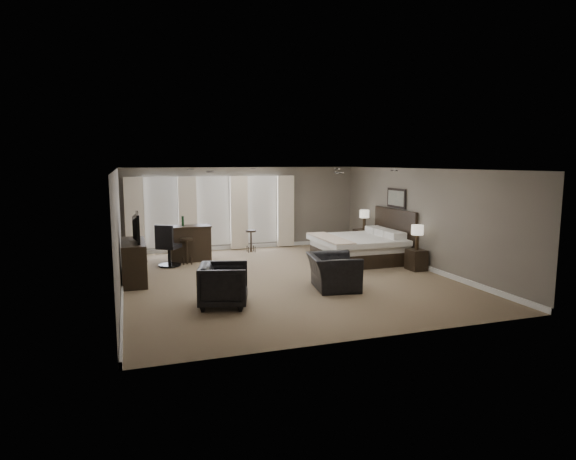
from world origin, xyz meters
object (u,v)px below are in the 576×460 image
object	(u,v)px
bar_stool_right	(251,241)
lamp_near	(417,237)
dresser	(134,262)
desk_chair	(169,245)
tv	(133,238)
armchair_far	(224,283)
lamp_far	(364,220)
bar_counter	(190,243)
nightstand_far	(364,240)
nightstand_near	(416,260)
armchair_near	(333,266)
bed	(360,236)
bar_stool_left	(187,251)

from	to	relation	value
bar_stool_right	lamp_near	bearing A→B (deg)	-47.81
dresser	desk_chair	xyz separation A→B (m)	(0.92, 1.47, 0.10)
tv	armchair_far	xyz separation A→B (m)	(1.60, -2.55, -0.57)
lamp_far	bar_counter	size ratio (longest dim) A/B	0.54
desk_chair	armchair_far	bearing A→B (deg)	132.63
bar_stool_right	desk_chair	bearing A→B (deg)	-153.15
lamp_near	desk_chair	distance (m)	6.50
nightstand_far	tv	world-z (taller)	tv
nightstand_near	lamp_near	distance (m)	0.58
lamp_far	dresser	bearing A→B (deg)	-164.69
bar_counter	bar_stool_right	size ratio (longest dim) A/B	1.69
armchair_near	armchair_far	xyz separation A→B (m)	(-2.52, -0.52, -0.05)
lamp_far	tv	bearing A→B (deg)	-164.69
lamp_near	armchair_far	bearing A→B (deg)	-163.75
nightstand_far	armchair_near	world-z (taller)	armchair_near
lamp_near	armchair_near	world-z (taller)	lamp_near
armchair_far	bed	bearing A→B (deg)	-40.49
lamp_near	desk_chair	world-z (taller)	lamp_near
armchair_near	bar_stool_left	distance (m)	4.54
lamp_near	bar_stool_left	distance (m)	6.12
bar_stool_left	tv	bearing A→B (deg)	-131.21
tv	desk_chair	world-z (taller)	desk_chair
nightstand_near	armchair_near	world-z (taller)	armchair_near
bar_counter	bed	bearing A→B (deg)	-19.43
tv	desk_chair	size ratio (longest dim) A/B	0.99
lamp_far	bar_stool_right	bearing A→B (deg)	165.58
bed	dresser	world-z (taller)	bed
nightstand_near	armchair_near	xyz separation A→B (m)	(-2.79, -1.03, 0.24)
armchair_far	desk_chair	xyz separation A→B (m)	(-0.69, 4.03, 0.11)
lamp_far	armchair_near	world-z (taller)	lamp_far
nightstand_near	tv	bearing A→B (deg)	171.74
nightstand_far	lamp_near	world-z (taller)	lamp_near
nightstand_far	bar_stool_right	bearing A→B (deg)	165.58
tv	bar_stool_left	world-z (taller)	tv
bar_stool_left	desk_chair	distance (m)	0.54
armchair_far	bar_counter	size ratio (longest dim) A/B	0.80
bar_counter	nightstand_far	bearing A→B (deg)	-1.42
lamp_near	bar_stool_right	size ratio (longest dim) A/B	0.93
bed	desk_chair	bearing A→B (deg)	168.64
bed	bar_stool_right	distance (m)	3.47
nightstand_far	tv	distance (m)	7.21
nightstand_far	bar_counter	world-z (taller)	bar_counter
bed	bar_stool_left	distance (m)	4.79
bar_counter	bar_stool_right	world-z (taller)	bar_counter
lamp_far	armchair_near	bearing A→B (deg)	-125.43
armchair_near	armchair_far	world-z (taller)	armchair_near
dresser	armchair_far	xyz separation A→B (m)	(1.60, -2.55, -0.02)
desk_chair	dresser	bearing A→B (deg)	91.07
armchair_near	desk_chair	xyz separation A→B (m)	(-3.21, 3.50, 0.06)
nightstand_near	bar_stool_right	world-z (taller)	bar_stool_right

